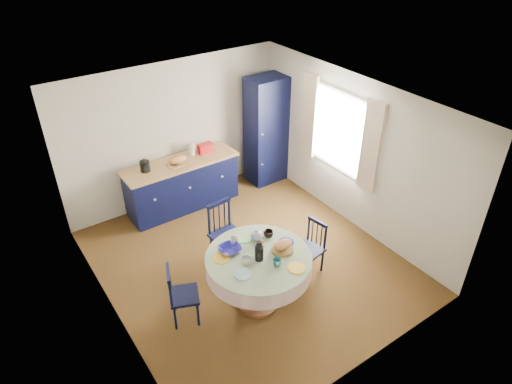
# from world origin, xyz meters

# --- Properties ---
(floor) EXTENTS (4.50, 4.50, 0.00)m
(floor) POSITION_xyz_m (0.00, 0.00, 0.00)
(floor) COLOR black
(floor) RESTS_ON ground
(ceiling) EXTENTS (4.50, 4.50, 0.00)m
(ceiling) POSITION_xyz_m (0.00, 0.00, 2.50)
(ceiling) COLOR white
(ceiling) RESTS_ON wall_back
(wall_back) EXTENTS (4.00, 0.02, 2.50)m
(wall_back) POSITION_xyz_m (0.00, 2.25, 1.25)
(wall_back) COLOR beige
(wall_back) RESTS_ON floor
(wall_left) EXTENTS (0.02, 4.50, 2.50)m
(wall_left) POSITION_xyz_m (-2.00, 0.00, 1.25)
(wall_left) COLOR beige
(wall_left) RESTS_ON floor
(wall_right) EXTENTS (0.02, 4.50, 2.50)m
(wall_right) POSITION_xyz_m (2.00, 0.00, 1.25)
(wall_right) COLOR beige
(wall_right) RESTS_ON floor
(window) EXTENTS (0.10, 1.74, 1.45)m
(window) POSITION_xyz_m (1.95, 0.30, 1.52)
(window) COLOR white
(window) RESTS_ON wall_right
(kitchen_counter) EXTENTS (1.99, 0.62, 1.13)m
(kitchen_counter) POSITION_xyz_m (-0.10, 1.90, 0.46)
(kitchen_counter) COLOR black
(kitchen_counter) RESTS_ON floor
(pantry_cabinet) EXTENTS (0.71, 0.52, 2.03)m
(pantry_cabinet) POSITION_xyz_m (1.66, 1.85, 1.02)
(pantry_cabinet) COLOR black
(pantry_cabinet) RESTS_ON floor
(dining_table) EXTENTS (1.36, 1.36, 1.10)m
(dining_table) POSITION_xyz_m (-0.35, -0.77, 0.70)
(dining_table) COLOR brown
(dining_table) RESTS_ON floor
(chair_left) EXTENTS (0.48, 0.49, 0.85)m
(chair_left) POSITION_xyz_m (-1.31, -0.43, 0.43)
(chair_left) COLOR black
(chair_left) RESTS_ON floor
(chair_far) EXTENTS (0.47, 0.45, 0.99)m
(chair_far) POSITION_xyz_m (-0.24, 0.24, 0.50)
(chair_far) COLOR black
(chair_far) RESTS_ON floor
(chair_right) EXTENTS (0.41, 0.43, 0.83)m
(chair_right) POSITION_xyz_m (0.65, -0.65, 0.42)
(chair_right) COLOR black
(chair_right) RESTS_ON floor
(mug_a) EXTENTS (0.13, 0.13, 0.10)m
(mug_a) POSITION_xyz_m (-0.55, -0.79, 0.87)
(mug_a) COLOR silver
(mug_a) RESTS_ON dining_table
(mug_b) EXTENTS (0.11, 0.11, 0.10)m
(mug_b) POSITION_xyz_m (-0.26, -1.03, 0.87)
(mug_b) COLOR #2B6B72
(mug_b) RESTS_ON dining_table
(mug_c) EXTENTS (0.13, 0.13, 0.10)m
(mug_c) POSITION_xyz_m (-0.02, -0.52, 0.87)
(mug_c) COLOR black
(mug_c) RESTS_ON dining_table
(mug_d) EXTENTS (0.11, 0.11, 0.10)m
(mug_d) POSITION_xyz_m (-0.48, -0.39, 0.87)
(mug_d) COLOR silver
(mug_d) RESTS_ON dining_table
(cobalt_bowl) EXTENTS (0.28, 0.28, 0.07)m
(cobalt_bowl) POSITION_xyz_m (-0.59, -0.47, 0.86)
(cobalt_bowl) COLOR navy
(cobalt_bowl) RESTS_ON dining_table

